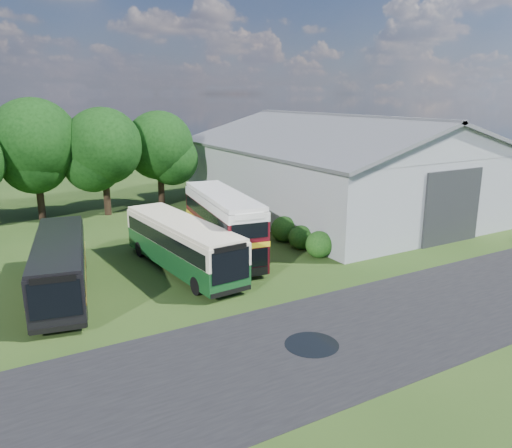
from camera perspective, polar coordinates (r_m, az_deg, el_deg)
ground at (r=23.76m, az=5.02°, el=-9.78°), size 120.00×120.00×0.00m
asphalt_road at (r=23.49m, az=15.44°, el=-10.59°), size 60.00×8.00×0.02m
puddle at (r=20.79m, az=6.38°, el=-13.58°), size 2.20×2.20×0.01m
storage_shed at (r=43.83m, az=9.38°, el=7.06°), size 18.80×24.80×8.15m
tree_mid at (r=42.85m, az=-24.01°, el=8.55°), size 6.80×6.80×9.60m
tree_right_a at (r=42.74m, az=-17.07°, el=8.48°), size 6.26×6.26×8.83m
tree_right_b at (r=44.90m, az=-11.01°, el=8.79°), size 5.98×5.98×8.45m
shrub_front at (r=31.37m, az=7.18°, el=-3.69°), size 1.70×1.70×1.70m
shrub_mid at (r=32.90m, az=5.09°, el=-2.75°), size 1.60×1.60×1.60m
shrub_back at (r=34.49m, az=3.20°, el=-1.90°), size 1.80×1.80×1.80m
bus_green_single at (r=28.62m, az=-8.45°, el=-2.27°), size 3.30×10.73×2.91m
bus_maroon_double at (r=30.64m, az=-3.78°, el=-0.14°), size 3.73×9.58×4.01m
bus_dark_single at (r=26.87m, az=-21.47°, el=-4.41°), size 4.29×10.50×2.82m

